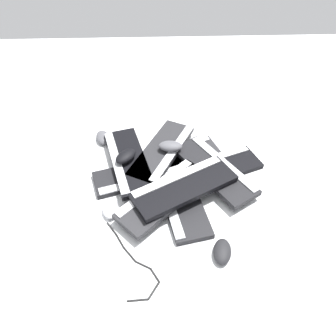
{
  "coord_description": "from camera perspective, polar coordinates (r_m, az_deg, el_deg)",
  "views": [
    {
      "loc": [
        -0.04,
        -0.98,
        1.06
      ],
      "look_at": [
        -0.0,
        0.07,
        0.04
      ],
      "focal_mm": 35.0,
      "sensor_mm": 36.0,
      "label": 1
    }
  ],
  "objects": [
    {
      "name": "ground_plane",
      "position": [
        1.44,
        0.11,
        -3.16
      ],
      "size": [
        3.2,
        3.2,
        0.0
      ],
      "primitive_type": "plane",
      "color": "white"
    },
    {
      "name": "keyboard_0",
      "position": [
        1.52,
        7.98,
        -0.14
      ],
      "size": [
        0.46,
        0.3,
        0.03
      ],
      "color": "black",
      "rests_on": "ground"
    },
    {
      "name": "keyboard_1",
      "position": [
        1.56,
        1.07,
        1.93
      ],
      "size": [
        0.46,
        0.3,
        0.03
      ],
      "color": "#232326",
      "rests_on": "ground"
    },
    {
      "name": "keyboard_2",
      "position": [
        1.48,
        -4.33,
        -1.12
      ],
      "size": [
        0.46,
        0.27,
        0.03
      ],
      "color": "black",
      "rests_on": "ground"
    },
    {
      "name": "keyboard_3",
      "position": [
        1.39,
        2.05,
        -5.12
      ],
      "size": [
        0.24,
        0.46,
        0.03
      ],
      "color": "black",
      "rests_on": "ground"
    },
    {
      "name": "keyboard_4",
      "position": [
        1.55,
        -0.96,
        2.99
      ],
      "size": [
        0.33,
        0.46,
        0.03
      ],
      "color": "#232326",
      "rests_on": "keyboard_1"
    },
    {
      "name": "keyboard_5",
      "position": [
        1.35,
        -0.58,
        -4.8
      ],
      "size": [
        0.42,
        0.41,
        0.03
      ],
      "color": "#232326",
      "rests_on": "keyboard_3"
    },
    {
      "name": "keyboard_6",
      "position": [
        1.47,
        8.03,
        -0.21
      ],
      "size": [
        0.36,
        0.45,
        0.03
      ],
      "color": "black",
      "rests_on": "keyboard_0"
    },
    {
      "name": "keyboard_7",
      "position": [
        1.35,
        2.86,
        -3.22
      ],
      "size": [
        0.46,
        0.34,
        0.03
      ],
      "color": "black",
      "rests_on": "keyboard_5"
    },
    {
      "name": "keyboard_8",
      "position": [
        1.51,
        -6.98,
        1.27
      ],
      "size": [
        0.26,
        0.46,
        0.03
      ],
      "color": "black",
      "rests_on": "keyboard_2"
    },
    {
      "name": "mouse_0",
      "position": [
        1.52,
        0.44,
        3.84
      ],
      "size": [
        0.11,
        0.07,
        0.04
      ],
      "primitive_type": "ellipsoid",
      "rotation": [
        0.0,
        0.0,
        6.2
      ],
      "color": "#4C4C51",
      "rests_on": "keyboard_4"
    },
    {
      "name": "mouse_1",
      "position": [
        1.24,
        9.42,
        -14.17
      ],
      "size": [
        0.09,
        0.12,
        0.04
      ],
      "primitive_type": "ellipsoid",
      "rotation": [
        0.0,
        0.0,
        1.36
      ],
      "color": "black",
      "rests_on": "ground"
    },
    {
      "name": "mouse_2",
      "position": [
        1.7,
        -11.29,
        5.24
      ],
      "size": [
        0.09,
        0.12,
        0.04
      ],
      "primitive_type": "ellipsoid",
      "rotation": [
        0.0,
        0.0,
        4.99
      ],
      "color": "#4C4C51",
      "rests_on": "ground"
    },
    {
      "name": "mouse_3",
      "position": [
        1.48,
        -7.38,
        2.05
      ],
      "size": [
        0.12,
        0.13,
        0.04
      ],
      "primitive_type": "ellipsoid",
      "rotation": [
        0.0,
        0.0,
        4.01
      ],
      "color": "black",
      "rests_on": "keyboard_8"
    },
    {
      "name": "mouse_4",
      "position": [
        1.36,
        -10.01,
        -6.88
      ],
      "size": [
        0.08,
        0.12,
        0.04
      ],
      "primitive_type": "ellipsoid",
      "rotation": [
        0.0,
        0.0,
        1.7
      ],
      "color": "#B7B7BC",
      "rests_on": "ground"
    },
    {
      "name": "cable_0",
      "position": [
        1.22,
        -5.89,
        -16.12
      ],
      "size": [
        0.21,
        0.33,
        0.01
      ],
      "color": "black",
      "rests_on": "ground"
    }
  ]
}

